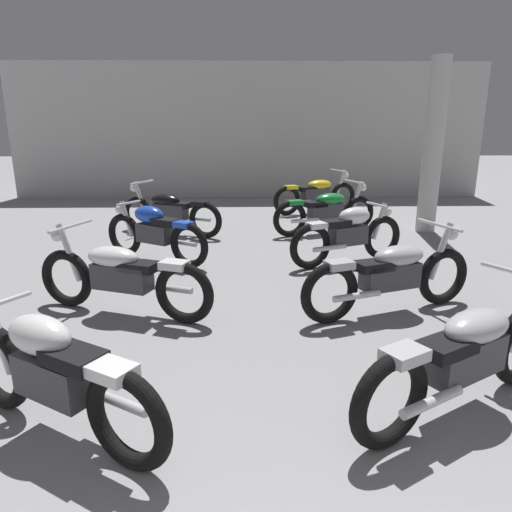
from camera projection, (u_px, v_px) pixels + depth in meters
name	position (u px, v px, depth m)	size (l,w,h in m)	color
back_wall	(248.00, 131.00, 12.95)	(12.94, 0.24, 3.60)	#BCBAB7
support_pillar	(433.00, 147.00, 8.78)	(0.36, 0.36, 3.20)	#BCBAB7
motorcycle_left_row_1	(53.00, 373.00, 3.12)	(1.74, 1.12, 0.88)	black
motorcycle_left_row_2	(121.00, 275.00, 5.13)	(2.07, 0.97, 0.97)	black
motorcycle_left_row_3	(154.00, 232.00, 7.12)	(1.72, 1.15, 0.88)	black
motorcycle_left_row_4	(170.00, 211.00, 8.84)	(2.01, 1.09, 0.97)	black
motorcycle_right_row_1	(466.00, 355.00, 3.38)	(1.93, 1.21, 0.97)	black
motorcycle_right_row_2	(391.00, 274.00, 5.16)	(2.08, 0.96, 0.97)	black
motorcycle_right_row_3	(349.00, 233.00, 7.01)	(1.85, 0.90, 0.88)	black
motorcycle_right_row_4	(326.00, 210.00, 8.92)	(2.07, 0.98, 0.97)	black
motorcycle_right_row_5	(316.00, 194.00, 10.94)	(2.05, 1.02, 0.97)	black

